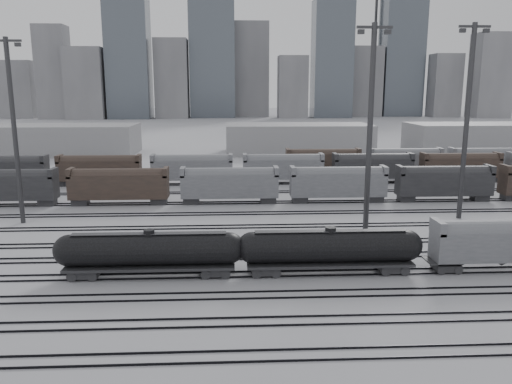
{
  "coord_description": "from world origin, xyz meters",
  "views": [
    {
      "loc": [
        -8.71,
        -44.17,
        17.38
      ],
      "look_at": [
        -5.46,
        20.95,
        4.0
      ],
      "focal_mm": 35.0,
      "sensor_mm": 36.0,
      "label": 1
    }
  ],
  "objects_px": {
    "hopper_car_a": "(504,240)",
    "light_mast_c": "(370,129)",
    "tank_car_a": "(150,251)",
    "tank_car_b": "(330,248)"
  },
  "relations": [
    {
      "from": "hopper_car_a",
      "to": "light_mast_c",
      "type": "relative_size",
      "value": 0.57
    },
    {
      "from": "hopper_car_a",
      "to": "tank_car_a",
      "type": "bearing_deg",
      "value": 180.0
    },
    {
      "from": "tank_car_a",
      "to": "tank_car_b",
      "type": "bearing_deg",
      "value": -0.0
    },
    {
      "from": "tank_car_a",
      "to": "light_mast_c",
      "type": "distance_m",
      "value": 27.88
    },
    {
      "from": "tank_car_a",
      "to": "tank_car_b",
      "type": "relative_size",
      "value": 1.0
    },
    {
      "from": "hopper_car_a",
      "to": "light_mast_c",
      "type": "distance_m",
      "value": 18.15
    },
    {
      "from": "tank_car_a",
      "to": "hopper_car_a",
      "type": "xyz_separation_m",
      "value": [
        34.09,
        0.0,
        0.52
      ]
    },
    {
      "from": "tank_car_b",
      "to": "light_mast_c",
      "type": "relative_size",
      "value": 0.73
    },
    {
      "from": "hopper_car_a",
      "to": "light_mast_c",
      "type": "height_order",
      "value": "light_mast_c"
    },
    {
      "from": "tank_car_b",
      "to": "light_mast_c",
      "type": "xyz_separation_m",
      "value": [
        6.39,
        10.82,
        10.48
      ]
    }
  ]
}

